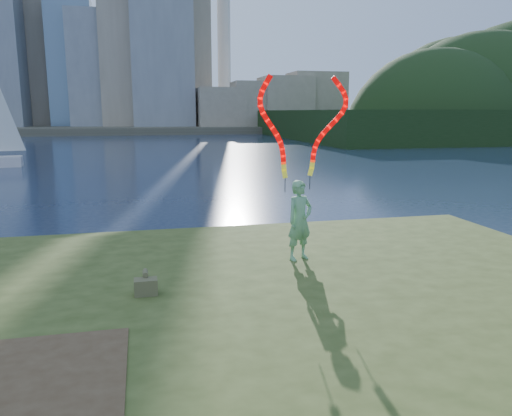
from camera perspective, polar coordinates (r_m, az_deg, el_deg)
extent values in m
plane|color=#19263F|center=(9.34, -10.11, -13.34)|extent=(320.00, 320.00, 0.00)
cube|color=#344217|center=(7.05, -9.01, -20.51)|extent=(20.00, 18.00, 0.30)
cube|color=#344217|center=(7.19, -9.25, -17.57)|extent=(17.00, 15.00, 0.30)
cube|color=#344217|center=(7.25, -9.43, -15.09)|extent=(14.00, 12.00, 0.30)
cube|color=#484435|center=(103.56, -12.92, 8.92)|extent=(320.00, 40.00, 1.20)
cube|color=black|center=(88.08, 26.30, 8.68)|extent=(70.00, 42.00, 4.00)
imported|color=#197627|center=(10.25, 5.02, -1.41)|extent=(0.71, 0.60, 1.65)
cylinder|color=black|center=(10.01, 3.34, 2.65)|extent=(0.02, 0.02, 0.30)
cylinder|color=black|center=(10.43, 6.17, 2.95)|extent=(0.02, 0.02, 0.30)
cube|color=#494F2B|center=(8.63, -12.47, -8.78)|extent=(0.39, 0.26, 0.27)
cylinder|color=#494F2B|center=(8.75, -12.54, -7.26)|extent=(0.09, 0.26, 0.09)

